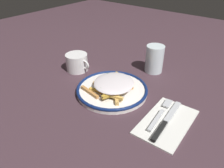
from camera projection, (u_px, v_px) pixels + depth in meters
The scene contains 8 objects.
ground_plane at pixel (112, 92), 0.80m from camera, with size 2.60×2.60×0.00m, color #402B33.
plate at pixel (112, 90), 0.79m from camera, with size 0.27×0.27×0.02m.
fries_heap at pixel (113, 84), 0.78m from camera, with size 0.20×0.20×0.04m.
napkin at pixel (167, 121), 0.66m from camera, with size 0.13×0.22×0.01m, color silver.
fork at pixel (160, 114), 0.68m from camera, with size 0.04×0.18×0.01m.
knife at pixel (165, 123), 0.64m from camera, with size 0.03×0.21×0.01m.
water_glass at pixel (154, 59), 0.91m from camera, with size 0.08×0.08×0.12m, color silver.
coffee_mug at pixel (77, 62), 0.93m from camera, with size 0.12×0.09×0.07m.
Camera 1 is at (0.41, -0.52, 0.45)m, focal length 34.19 mm.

